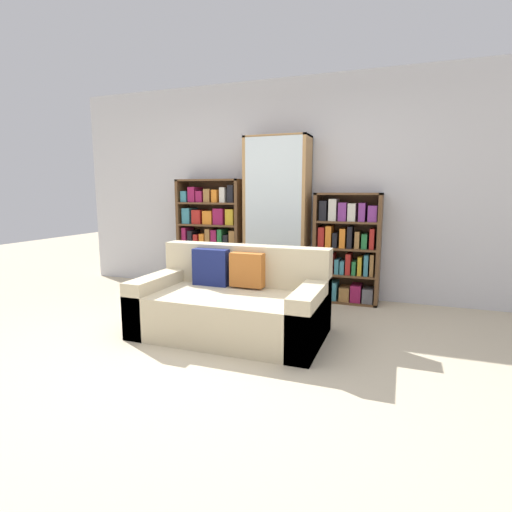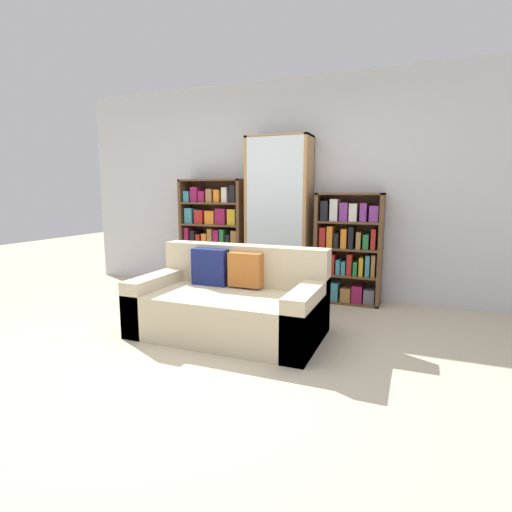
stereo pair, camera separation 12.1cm
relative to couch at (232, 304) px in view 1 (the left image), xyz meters
The scene contains 7 objects.
ground_plane 0.70m from the couch, 90.24° to the right, with size 16.00×16.00×0.00m, color beige.
wall_back 2.00m from the couch, 90.09° to the left, with size 6.01×0.06×2.70m.
couch is the anchor object (origin of this frame).
bookshelf_left 1.81m from the couch, 122.72° to the left, with size 0.89×0.32×1.48m.
display_cabinet 1.62m from the couch, 90.94° to the left, with size 0.79×0.36×1.98m.
bookshelf_right 1.74m from the couch, 60.49° to the left, with size 0.77×0.32×1.30m.
wine_bottle 1.18m from the couch, 60.71° to the left, with size 0.07×0.07×0.40m.
Camera 1 is at (1.46, -2.66, 1.32)m, focal length 28.00 mm.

